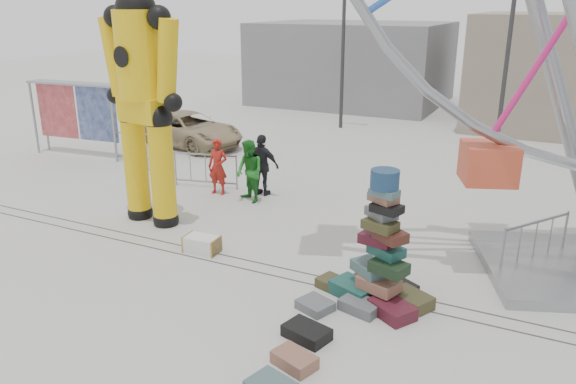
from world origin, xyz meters
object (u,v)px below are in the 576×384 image
at_px(banner_scaffold, 75,101).
at_px(parked_suv, 189,129).
at_px(pedestrian_red, 218,167).
at_px(barricade_dummy_a, 141,148).
at_px(suitcase_tower, 381,267).
at_px(steamer_trunk, 202,244).
at_px(lamp_post_right, 513,32).
at_px(barricade_dummy_c, 206,170).
at_px(barricade_wheel_front, 535,243).
at_px(lamp_post_left, 346,26).
at_px(crash_test_dummy, 143,91).
at_px(barricade_dummy_b, 148,159).
at_px(pedestrian_green, 249,171).
at_px(pedestrian_black, 262,165).

distance_m(banner_scaffold, parked_suv, 4.34).
bearing_deg(pedestrian_red, barricade_dummy_a, 153.30).
distance_m(suitcase_tower, steamer_trunk, 4.41).
bearing_deg(parked_suv, barricade_dummy_a, -167.39).
height_order(lamp_post_right, suitcase_tower, lamp_post_right).
height_order(barricade_dummy_c, barricade_wheel_front, same).
bearing_deg(steamer_trunk, lamp_post_left, 94.63).
distance_m(lamp_post_left, banner_scaffold, 11.61).
distance_m(lamp_post_left, suitcase_tower, 16.19).
xyz_separation_m(crash_test_dummy, barricade_dummy_c, (-0.32, 2.97, -2.86)).
bearing_deg(barricade_dummy_b, barricade_wheel_front, -3.52).
height_order(crash_test_dummy, steamer_trunk, crash_test_dummy).
height_order(suitcase_tower, pedestrian_green, suitcase_tower).
bearing_deg(pedestrian_green, steamer_trunk, -49.54).
xyz_separation_m(steamer_trunk, parked_suv, (-6.24, 8.25, 0.47)).
distance_m(suitcase_tower, barricade_dummy_c, 8.25).
distance_m(suitcase_tower, crash_test_dummy, 7.30).
relative_size(banner_scaffold, steamer_trunk, 4.76).
xyz_separation_m(lamp_post_left, banner_scaffold, (-7.07, -8.88, -2.44)).
xyz_separation_m(pedestrian_green, parked_suv, (-5.51, 4.74, -0.24)).
height_order(barricade_dummy_b, pedestrian_black, pedestrian_black).
bearing_deg(lamp_post_right, barricade_dummy_b, -142.55).
bearing_deg(pedestrian_black, parked_suv, -35.68).
bearing_deg(lamp_post_left, suitcase_tower, -66.55).
bearing_deg(barricade_dummy_c, parked_suv, 117.55).
distance_m(barricade_dummy_b, pedestrian_green, 4.41).
bearing_deg(crash_test_dummy, parked_suv, 126.12).
xyz_separation_m(pedestrian_green, pedestrian_black, (0.05, 0.66, 0.02)).
height_order(banner_scaffold, parked_suv, banner_scaffold).
height_order(lamp_post_right, lamp_post_left, same).
bearing_deg(banner_scaffold, lamp_post_left, 45.91).
xyz_separation_m(barricade_dummy_a, pedestrian_green, (5.56, -1.88, 0.35)).
bearing_deg(lamp_post_right, barricade_dummy_c, -133.78).
relative_size(steamer_trunk, barricade_dummy_a, 0.40).
bearing_deg(crash_test_dummy, banner_scaffold, 155.67).
bearing_deg(lamp_post_left, steamer_trunk, -82.26).
bearing_deg(steamer_trunk, barricade_dummy_b, 136.68).
relative_size(lamp_post_left, crash_test_dummy, 1.24).
xyz_separation_m(barricade_wheel_front, pedestrian_black, (-7.56, 1.63, 0.37)).
bearing_deg(pedestrian_red, barricade_dummy_c, 147.62).
xyz_separation_m(lamp_post_left, steamer_trunk, (1.91, -14.06, -4.30)).
relative_size(steamer_trunk, barricade_dummy_b, 0.40).
bearing_deg(crash_test_dummy, pedestrian_black, 69.99).
height_order(barricade_dummy_b, barricade_dummy_c, same).
relative_size(steamer_trunk, pedestrian_green, 0.44).
xyz_separation_m(lamp_post_left, barricade_dummy_a, (-4.38, -8.68, -3.93)).
height_order(steamer_trunk, barricade_dummy_a, barricade_dummy_a).
relative_size(barricade_dummy_b, pedestrian_red, 1.19).
distance_m(lamp_post_left, barricade_dummy_c, 10.79).
bearing_deg(lamp_post_right, lamp_post_left, 164.05).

